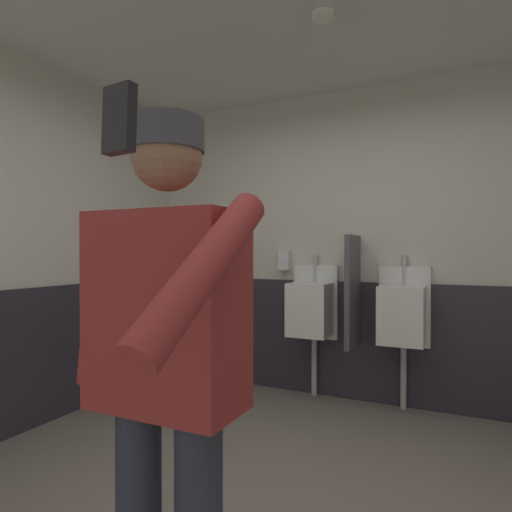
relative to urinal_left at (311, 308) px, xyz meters
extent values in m
cube|color=beige|center=(0.40, 0.22, 0.56)|extent=(4.64, 0.12, 2.67)
cube|color=#2D2833|center=(0.40, 0.14, -0.27)|extent=(4.04, 0.03, 1.01)
cylinder|color=white|center=(0.43, -1.08, 1.88)|extent=(0.14, 0.14, 0.03)
cube|color=white|center=(0.00, 0.13, 0.05)|extent=(0.40, 0.05, 0.65)
cube|color=white|center=(0.00, -0.04, 0.00)|extent=(0.34, 0.30, 0.45)
cylinder|color=#B7BABF|center=(0.00, 0.12, 0.34)|extent=(0.04, 0.04, 0.24)
cylinder|color=#B7BABF|center=(0.00, 0.09, -0.50)|extent=(0.05, 0.05, 0.55)
cube|color=white|center=(0.75, 0.13, 0.05)|extent=(0.40, 0.05, 0.65)
cube|color=white|center=(0.75, -0.04, 0.00)|extent=(0.34, 0.30, 0.45)
cylinder|color=#B7BABF|center=(0.75, 0.12, 0.34)|extent=(0.04, 0.04, 0.24)
cylinder|color=#B7BABF|center=(0.75, 0.09, -0.50)|extent=(0.05, 0.05, 0.55)
cube|color=#4C4C51|center=(0.38, -0.07, 0.17)|extent=(0.04, 0.40, 0.90)
cube|color=maroon|center=(0.39, -2.51, 0.32)|extent=(0.45, 0.24, 0.58)
cylinder|color=maroon|center=(0.11, -2.51, 0.34)|extent=(0.17, 0.09, 0.56)
cylinder|color=maroon|center=(0.66, -2.74, 0.45)|extent=(0.09, 0.50, 0.39)
sphere|color=#8C664C|center=(0.39, -2.51, 0.78)|extent=(0.21, 0.21, 0.21)
cylinder|color=#3F3F47|center=(0.39, -2.51, 0.84)|extent=(0.22, 0.22, 0.10)
cube|color=black|center=(0.68, -3.02, 0.70)|extent=(0.06, 0.03, 0.11)
cube|color=silver|center=(-0.30, 0.12, 0.41)|extent=(0.10, 0.07, 0.18)
camera|label=1|loc=(1.18, -3.56, 0.49)|focal=30.35mm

